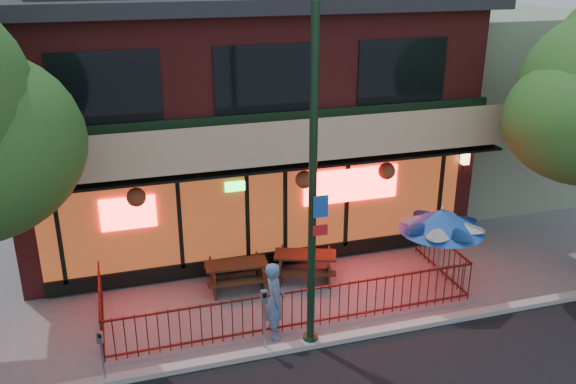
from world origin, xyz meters
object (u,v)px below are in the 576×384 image
Objects in this scene: picnic_table_left at (237,271)px; patio_umbrella at (442,220)px; parking_meter_far at (101,349)px; picnic_table_right at (305,262)px; pedestrian at (275,300)px; street_light at (313,207)px; parking_meter_near at (264,311)px.

picnic_table_left is 5.11m from patio_umbrella.
picnic_table_left is 4.34m from parking_meter_far.
patio_umbrella reaches higher than picnic_table_right.
picnic_table_right is at bearing 29.59° from parking_meter_far.
picnic_table_right is 2.71m from pedestrian.
street_light reaches higher than parking_meter_near.
parking_meter_far is at bearing -138.25° from picnic_table_left.
picnic_table_right is 5.76m from parking_meter_far.
pedestrian is 3.61m from parking_meter_far.
picnic_table_left is at bearing 178.68° from picnic_table_right.
parking_meter_near is 3.21m from parking_meter_far.
parking_meter_far is (-4.20, -0.08, -2.36)m from street_light.
street_light is 2.41m from pedestrian.
picnic_table_right is 1.07× the size of pedestrian.
patio_umbrella reaches higher than parking_meter_near.
picnic_table_right is (0.80, 2.76, -2.71)m from street_light.
picnic_table_right reaches higher than picnic_table_left.
street_light is at bearing -70.82° from picnic_table_left.
street_light is at bearing -0.15° from parking_meter_near.
parking_meter_far is at bearing 107.11° from pedestrian.
picnic_table_left is 1.39× the size of parking_meter_far.
street_light is 4.81× the size of parking_meter_near.
pedestrian reaches higher than parking_meter_near.
picnic_table_right is 3.34m from parking_meter_near.
patio_umbrella is (2.80, -1.66, 1.51)m from picnic_table_right.
patio_umbrella is at bearing -30.65° from picnic_table_right.
street_light is at bearing -106.11° from picnic_table_right.
picnic_table_right is at bearing 56.89° from parking_meter_near.
street_light reaches higher than picnic_table_left.
street_light is 4.82m from parking_meter_far.
street_light is 6.02× the size of parking_meter_far.
parking_meter_near is at bearing -90.56° from picnic_table_left.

